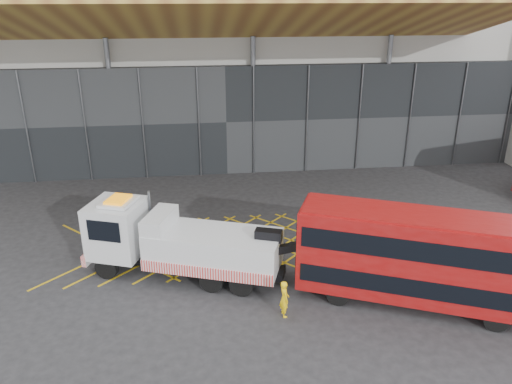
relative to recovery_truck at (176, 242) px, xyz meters
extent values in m
plane|color=#262528|center=(1.38, 2.84, -1.79)|extent=(120.00, 120.00, 0.00)
cube|color=gold|center=(-3.42, 2.84, -1.78)|extent=(7.16, 7.16, 0.01)
cube|color=gold|center=(-3.42, 2.84, -1.78)|extent=(7.16, 7.16, 0.01)
cube|color=gold|center=(-1.82, 2.84, -1.78)|extent=(7.16, 7.16, 0.01)
cube|color=gold|center=(-1.82, 2.84, -1.78)|extent=(7.16, 7.16, 0.01)
cube|color=gold|center=(-0.22, 2.84, -1.78)|extent=(7.16, 7.16, 0.01)
cube|color=gold|center=(-0.22, 2.84, -1.78)|extent=(7.16, 7.16, 0.01)
cube|color=gold|center=(1.38, 2.84, -1.78)|extent=(7.16, 7.16, 0.01)
cube|color=gold|center=(1.38, 2.84, -1.78)|extent=(7.16, 7.16, 0.01)
cube|color=gold|center=(2.98, 2.84, -1.78)|extent=(7.16, 7.16, 0.01)
cube|color=gold|center=(2.98, 2.84, -1.78)|extent=(7.16, 7.16, 0.01)
cube|color=gold|center=(4.58, 2.84, -1.78)|extent=(7.16, 7.16, 0.01)
cube|color=gold|center=(4.58, 2.84, -1.78)|extent=(7.16, 7.16, 0.01)
cube|color=gold|center=(6.18, 2.84, -1.78)|extent=(7.16, 7.16, 0.01)
cube|color=gold|center=(6.18, 2.84, -1.78)|extent=(7.16, 7.16, 0.01)
cube|color=gold|center=(7.78, 2.84, -1.78)|extent=(7.16, 7.16, 0.01)
cube|color=gold|center=(7.78, 2.84, -1.78)|extent=(7.16, 7.16, 0.01)
cube|color=gold|center=(9.38, 2.84, -1.78)|extent=(7.16, 7.16, 0.01)
cube|color=gold|center=(9.38, 2.84, -1.78)|extent=(7.16, 7.16, 0.01)
cube|color=#9A9A94|center=(3.38, 21.84, 7.21)|extent=(55.00, 14.00, 18.00)
cube|color=black|center=(3.38, 14.54, 2.21)|extent=(55.00, 0.80, 8.00)
cube|color=#915D2A|center=(1.38, 10.84, 9.71)|extent=(40.00, 11.93, 4.07)
cylinder|color=#595B60|center=(-4.62, 14.34, 3.21)|extent=(0.36, 0.36, 10.00)
cylinder|color=#595B60|center=(5.38, 14.34, 3.21)|extent=(0.36, 0.36, 10.00)
cylinder|color=#595B60|center=(15.38, 14.34, 3.21)|extent=(0.36, 0.36, 10.00)
cube|color=black|center=(0.41, -0.14, -1.07)|extent=(9.44, 4.20, 0.36)
cube|color=silver|center=(-2.85, 1.02, 0.40)|extent=(3.15, 3.21, 2.64)
cube|color=black|center=(-4.02, 1.43, 0.86)|extent=(0.80, 2.13, 1.12)
cube|color=red|center=(-4.04, 1.44, -0.92)|extent=(1.13, 2.58, 0.56)
cube|color=orange|center=(-2.66, 0.95, 1.96)|extent=(1.27, 1.46, 0.12)
cube|color=silver|center=(1.75, -0.62, -0.11)|extent=(6.79, 4.51, 1.63)
cube|color=red|center=(1.32, -1.85, -0.72)|extent=(5.96, 2.17, 0.56)
cube|color=silver|center=(-0.74, 0.27, 1.06)|extent=(1.78, 2.64, 0.71)
cube|color=black|center=(4.24, -1.51, 0.86)|extent=(1.32, 0.89, 0.51)
cube|color=black|center=(5.20, -1.85, 0.35)|extent=(2.21, 1.08, 1.10)
cylinder|color=black|center=(-3.40, 0.08, -1.23)|extent=(1.17, 0.71, 1.12)
cylinder|color=black|center=(-2.68, 2.09, -1.23)|extent=(1.17, 0.71, 1.12)
cylinder|color=black|center=(2.93, -2.17, -1.23)|extent=(1.17, 0.71, 1.12)
cylinder|color=black|center=(3.64, -0.16, -1.23)|extent=(1.17, 0.71, 1.12)
cylinder|color=#595B60|center=(-1.26, 1.53, 0.96)|extent=(0.14, 0.14, 2.24)
cube|color=maroon|center=(10.62, -3.77, 0.58)|extent=(10.69, 6.45, 3.73)
cube|color=black|center=(10.62, -3.77, -0.29)|extent=(10.33, 6.34, 0.82)
cube|color=black|center=(10.62, -3.77, 1.44)|extent=(10.33, 6.34, 0.91)
cube|color=black|center=(5.74, -1.67, -0.25)|extent=(0.91, 2.01, 1.25)
cube|color=black|center=(5.74, -1.67, 1.44)|extent=(0.91, 2.01, 0.91)
cube|color=yellow|center=(5.73, -1.66, 0.67)|extent=(0.74, 1.60, 0.34)
cube|color=maroon|center=(10.62, -3.77, 2.48)|extent=(10.42, 6.18, 0.12)
cylinder|color=black|center=(7.10, -3.43, -1.29)|extent=(1.03, 0.66, 1.00)
cylinder|color=black|center=(7.95, -1.45, -1.29)|extent=(1.03, 0.66, 1.00)
cylinder|color=black|center=(13.02, -5.98, -1.29)|extent=(1.03, 0.66, 1.00)
cylinder|color=black|center=(13.87, -4.00, -1.29)|extent=(1.03, 0.66, 1.00)
imported|color=yellow|center=(4.59, -3.93, -0.95)|extent=(0.46, 0.65, 1.68)
camera|label=1|loc=(1.24, -21.55, 11.23)|focal=35.00mm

